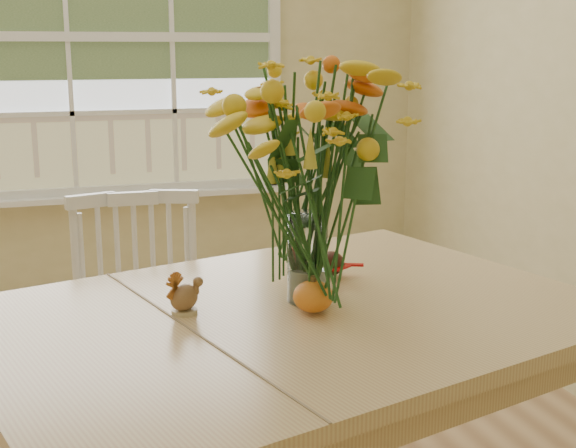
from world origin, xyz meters
name	(u,v)px	position (x,y,z in m)	size (l,w,h in m)	color
wall_back	(69,75)	(0.00, 2.25, 1.35)	(4.00, 0.02, 2.70)	#CABF81
window	(67,40)	(0.00, 2.21, 1.53)	(2.42, 0.12, 1.74)	silver
dining_table	(290,343)	(0.43, -0.30, 0.74)	(1.81, 1.50, 0.84)	tan
windsor_chair	(141,324)	(0.13, 0.50, 0.55)	(0.46, 0.44, 0.98)	white
flower_vase	(308,169)	(0.49, -0.25, 1.19)	(0.50, 0.50, 0.59)	white
pumpkin	(313,298)	(0.47, -0.35, 0.88)	(0.10, 0.10, 0.08)	orange
turkey_figurine	(184,298)	(0.16, -0.25, 0.88)	(0.10, 0.10, 0.10)	#CCB78C
dark_gourd	(331,265)	(0.63, -0.06, 0.87)	(0.12, 0.08, 0.07)	#38160F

